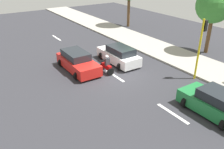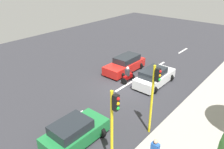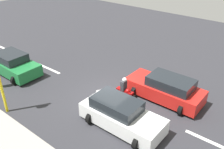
{
  "view_description": "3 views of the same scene",
  "coord_description": "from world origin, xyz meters",
  "px_view_note": "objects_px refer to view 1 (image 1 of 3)",
  "views": [
    {
      "loc": [
        -9.26,
        -13.61,
        8.01
      ],
      "look_at": [
        -1.25,
        -1.49,
        1.05
      ],
      "focal_mm": 38.04,
      "sensor_mm": 36.0,
      "label": 1
    },
    {
      "loc": [
        10.02,
        -13.5,
        9.18
      ],
      "look_at": [
        -0.52,
        -1.02,
        1.35
      ],
      "focal_mm": 35.48,
      "sensor_mm": 36.0,
      "label": 2
    },
    {
      "loc": [
        9.71,
        7.84,
        8.46
      ],
      "look_at": [
        0.16,
        0.16,
        1.71
      ],
      "focal_mm": 39.5,
      "sensor_mm": 36.0,
      "label": 3
    }
  ],
  "objects_px": {
    "car_white": "(119,55)",
    "car_red": "(78,62)",
    "motorcycle": "(107,65)",
    "traffic_light_corner": "(201,41)",
    "car_green": "(215,103)",
    "street_tree_south": "(214,5)"
  },
  "relations": [
    {
      "from": "car_green",
      "to": "traffic_light_corner",
      "type": "distance_m",
      "value": 5.11
    },
    {
      "from": "traffic_light_corner",
      "to": "street_tree_south",
      "type": "relative_size",
      "value": 0.74
    },
    {
      "from": "car_red",
      "to": "street_tree_south",
      "type": "height_order",
      "value": "street_tree_south"
    },
    {
      "from": "car_green",
      "to": "car_red",
      "type": "distance_m",
      "value": 10.56
    },
    {
      "from": "car_white",
      "to": "motorcycle",
      "type": "xyz_separation_m",
      "value": [
        -1.98,
        -1.17,
        -0.07
      ]
    },
    {
      "from": "traffic_light_corner",
      "to": "street_tree_south",
      "type": "xyz_separation_m",
      "value": [
        5.46,
        3.16,
        1.51
      ]
    },
    {
      "from": "car_green",
      "to": "motorcycle",
      "type": "distance_m",
      "value": 8.38
    },
    {
      "from": "traffic_light_corner",
      "to": "street_tree_south",
      "type": "height_order",
      "value": "street_tree_south"
    },
    {
      "from": "car_red",
      "to": "traffic_light_corner",
      "type": "xyz_separation_m",
      "value": [
        6.72,
        -6.26,
        2.22
      ]
    },
    {
      "from": "motorcycle",
      "to": "traffic_light_corner",
      "type": "distance_m",
      "value": 7.17
    },
    {
      "from": "car_white",
      "to": "car_red",
      "type": "xyz_separation_m",
      "value": [
        -3.63,
        0.58,
        0.0
      ]
    },
    {
      "from": "street_tree_south",
      "to": "motorcycle",
      "type": "bearing_deg",
      "value": 172.68
    },
    {
      "from": "car_white",
      "to": "motorcycle",
      "type": "relative_size",
      "value": 2.85
    },
    {
      "from": "traffic_light_corner",
      "to": "car_white",
      "type": "bearing_deg",
      "value": 118.57
    },
    {
      "from": "car_red",
      "to": "motorcycle",
      "type": "bearing_deg",
      "value": -46.75
    },
    {
      "from": "motorcycle",
      "to": "traffic_light_corner",
      "type": "relative_size",
      "value": 0.34
    },
    {
      "from": "car_green",
      "to": "car_red",
      "type": "height_order",
      "value": "same"
    },
    {
      "from": "car_red",
      "to": "car_white",
      "type": "bearing_deg",
      "value": -9.07
    },
    {
      "from": "car_red",
      "to": "traffic_light_corner",
      "type": "relative_size",
      "value": 1.02
    },
    {
      "from": "car_green",
      "to": "car_white",
      "type": "bearing_deg",
      "value": 91.26
    },
    {
      "from": "motorcycle",
      "to": "street_tree_south",
      "type": "xyz_separation_m",
      "value": [
        10.53,
        -1.35,
        3.8
      ]
    },
    {
      "from": "car_white",
      "to": "traffic_light_corner",
      "type": "xyz_separation_m",
      "value": [
        3.09,
        -5.68,
        2.22
      ]
    }
  ]
}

